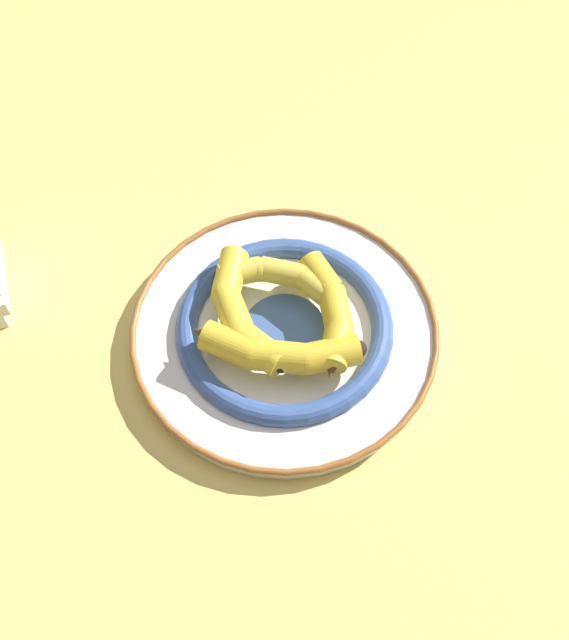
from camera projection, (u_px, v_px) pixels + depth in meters
name	position (u px, v px, depth m)	size (l,w,h in m)	color
ground_plane	(319.00, 326.00, 0.95)	(2.80, 2.80, 0.00)	#E5CC6B
decorative_bowl	(284.00, 330.00, 0.92)	(0.38, 0.38, 0.04)	white
banana_a	(331.00, 312.00, 0.89)	(0.13, 0.15, 0.03)	gold
banana_b	(282.00, 278.00, 0.92)	(0.16, 0.08, 0.03)	gold
banana_c	(240.00, 310.00, 0.89)	(0.16, 0.14, 0.04)	yellow
banana_d	(277.00, 352.00, 0.86)	(0.19, 0.11, 0.04)	gold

